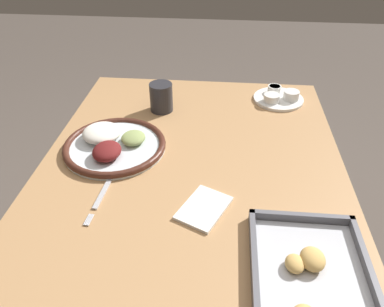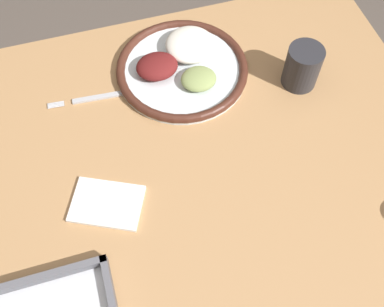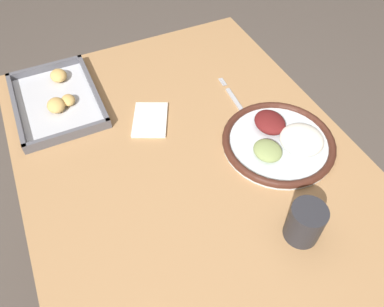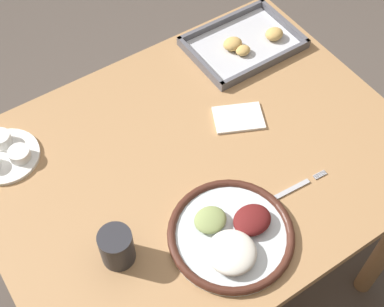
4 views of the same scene
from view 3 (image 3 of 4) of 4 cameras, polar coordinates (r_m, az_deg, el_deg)
name	(u,v)px [view 3 (image 3 of 4)]	position (r m, az deg, el deg)	size (l,w,h in m)	color
ground_plane	(190,274)	(1.62, -0.29, -17.85)	(8.00, 8.00, 0.00)	#564C44
dining_table	(189,184)	(1.05, -0.43, -4.64)	(1.08, 0.83, 0.77)	#AD7F51
dinner_plate	(280,141)	(0.99, 13.32, 1.92)	(0.29, 0.29, 0.05)	silver
fork	(236,102)	(1.10, 6.75, 7.79)	(0.21, 0.03, 0.00)	#B2B2B7
baking_tray	(57,99)	(1.15, -19.86, 7.78)	(0.32, 0.23, 0.04)	#595960
drinking_cup	(305,223)	(0.82, 16.85, -10.07)	(0.08, 0.08, 0.10)	#28282D
napkin	(150,120)	(1.04, -6.39, 5.17)	(0.16, 0.14, 0.01)	white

